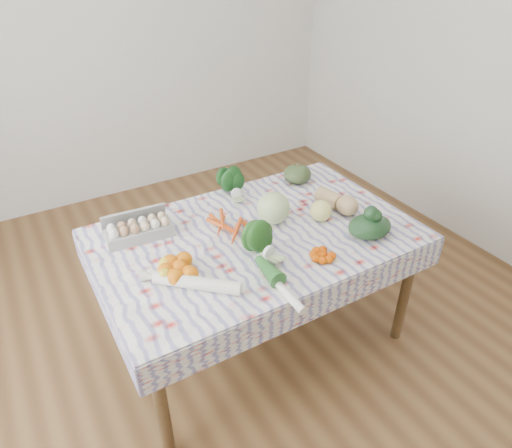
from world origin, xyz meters
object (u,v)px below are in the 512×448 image
(butternut_squash, at_px, (337,200))
(grapefruit, at_px, (321,211))
(egg_carton, at_px, (139,231))
(kabocha_squash, at_px, (297,174))
(dining_table, at_px, (256,246))
(cabbage, at_px, (273,208))

(butternut_squash, xyz_separation_m, grapefruit, (-0.15, -0.05, -0.00))
(egg_carton, xyz_separation_m, kabocha_squash, (1.06, 0.10, 0.01))
(dining_table, relative_size, cabbage, 8.99)
(dining_table, height_order, egg_carton, egg_carton)
(egg_carton, height_order, cabbage, cabbage)
(dining_table, bearing_deg, butternut_squash, -2.24)
(dining_table, distance_m, egg_carton, 0.62)
(egg_carton, xyz_separation_m, butternut_squash, (1.06, -0.29, 0.02))
(cabbage, xyz_separation_m, grapefruit, (0.23, -0.12, -0.03))
(dining_table, distance_m, kabocha_squash, 0.65)
(egg_carton, relative_size, kabocha_squash, 1.95)
(kabocha_squash, bearing_deg, cabbage, -140.13)
(dining_table, relative_size, kabocha_squash, 9.18)
(dining_table, height_order, grapefruit, grapefruit)
(kabocha_squash, distance_m, butternut_squash, 0.39)
(grapefruit, bearing_deg, cabbage, 153.59)
(kabocha_squash, distance_m, grapefruit, 0.46)
(grapefruit, bearing_deg, kabocha_squash, 71.11)
(dining_table, height_order, kabocha_squash, kabocha_squash)
(kabocha_squash, bearing_deg, egg_carton, -174.54)
(egg_carton, distance_m, cabbage, 0.71)
(kabocha_squash, bearing_deg, butternut_squash, -89.42)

